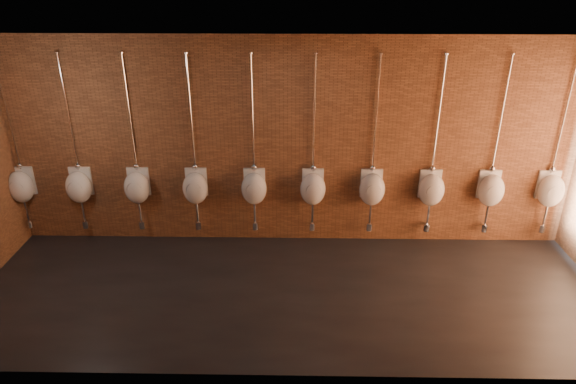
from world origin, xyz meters
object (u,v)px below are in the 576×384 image
object	(u,v)px
urinal_1	(79,186)
urinal_2	(137,187)
urinal_6	(372,188)
urinal_8	(491,189)
urinal_7	(431,189)
urinal_9	(551,190)
urinal_3	(195,187)
urinal_5	(313,188)
urinal_0	(21,186)
urinal_4	(254,188)

from	to	relation	value
urinal_1	urinal_2	xyz separation A→B (m)	(0.90, 0.00, 0.00)
urinal_6	urinal_8	bearing A→B (deg)	0.00
urinal_7	urinal_9	size ratio (longest dim) A/B	1.00
urinal_2	urinal_3	bearing A→B (deg)	0.00
urinal_5	urinal_2	bearing A→B (deg)	180.00
urinal_1	urinal_6	world-z (taller)	same
urinal_0	urinal_4	size ratio (longest dim) A/B	1.00
urinal_2	urinal_9	bearing A→B (deg)	0.00
urinal_1	urinal_7	size ratio (longest dim) A/B	1.00
urinal_6	urinal_1	bearing A→B (deg)	180.00
urinal_2	urinal_4	size ratio (longest dim) A/B	1.00
urinal_3	urinal_7	distance (m)	3.59
urinal_1	urinal_4	size ratio (longest dim) A/B	1.00
urinal_2	urinal_4	xyz separation A→B (m)	(1.79, 0.00, 0.00)
urinal_8	urinal_5	bearing A→B (deg)	180.00
urinal_0	urinal_2	distance (m)	1.79
urinal_0	urinal_2	world-z (taller)	same
urinal_7	urinal_8	size ratio (longest dim) A/B	1.00
urinal_0	urinal_7	size ratio (longest dim) A/B	1.00
urinal_0	urinal_4	distance (m)	3.59
urinal_0	urinal_8	size ratio (longest dim) A/B	1.00
urinal_8	urinal_3	bearing A→B (deg)	180.00
urinal_4	urinal_7	bearing A→B (deg)	0.00
urinal_1	urinal_6	xyz separation A→B (m)	(4.49, 0.00, 0.00)
urinal_6	urinal_8	size ratio (longest dim) A/B	1.00
urinal_1	urinal_9	distance (m)	7.18
urinal_5	urinal_7	bearing A→B (deg)	0.00
urinal_2	urinal_5	world-z (taller)	same
urinal_2	urinal_4	world-z (taller)	same
urinal_4	urinal_9	bearing A→B (deg)	0.00
urinal_1	urinal_7	world-z (taller)	same
urinal_0	urinal_8	xyz separation A→B (m)	(7.18, 0.00, 0.00)
urinal_1	urinal_2	bearing A→B (deg)	0.00
urinal_6	urinal_7	xyz separation A→B (m)	(0.90, 0.00, 0.00)
urinal_1	urinal_8	size ratio (longest dim) A/B	1.00
urinal_2	urinal_9	xyz separation A→B (m)	(6.28, 0.00, 0.00)
urinal_4	urinal_8	distance (m)	3.59
urinal_2	urinal_3	distance (m)	0.90
urinal_0	urinal_1	distance (m)	0.90
urinal_2	urinal_4	bearing A→B (deg)	0.00
urinal_7	urinal_9	world-z (taller)	same
urinal_0	urinal_9	distance (m)	8.08
urinal_3	urinal_6	xyz separation A→B (m)	(2.69, 0.00, 0.00)
urinal_4	urinal_1	bearing A→B (deg)	180.00
urinal_2	urinal_6	bearing A→B (deg)	0.00
urinal_2	urinal_8	bearing A→B (deg)	0.00
urinal_3	urinal_4	world-z (taller)	same
urinal_2	urinal_7	xyz separation A→B (m)	(4.49, 0.00, 0.00)
urinal_3	urinal_4	xyz separation A→B (m)	(0.90, 0.00, 0.00)
urinal_1	urinal_5	distance (m)	3.59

